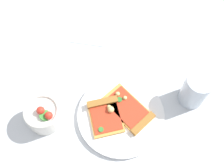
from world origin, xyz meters
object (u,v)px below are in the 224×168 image
at_px(pizza_slice_near, 129,110).
at_px(salad_bowl, 44,115).
at_px(soda_glass, 195,90).
at_px(plate, 121,115).
at_px(pizza_slice_far, 105,113).
at_px(paper_napkin, 91,30).

bearing_deg(pizza_slice_near, salad_bowl, -162.75).
distance_m(pizza_slice_near, salad_bowl, 0.25).
xyz_separation_m(pizza_slice_near, soda_glass, (0.18, 0.09, 0.04)).
distance_m(plate, pizza_slice_near, 0.03).
bearing_deg(pizza_slice_far, pizza_slice_near, 19.95).
bearing_deg(pizza_slice_near, soda_glass, 26.44).
distance_m(pizza_slice_far, paper_napkin, 0.33).
xyz_separation_m(plate, salad_bowl, (-0.22, -0.06, 0.03)).
bearing_deg(plate, salad_bowl, -164.98).
xyz_separation_m(soda_glass, paper_napkin, (-0.37, 0.19, -0.05)).
bearing_deg(plate, soda_glass, 27.60).
relative_size(plate, pizza_slice_near, 1.51).
xyz_separation_m(plate, paper_napkin, (-0.17, 0.30, -0.01)).
relative_size(pizza_slice_near, salad_bowl, 1.71).
bearing_deg(soda_glass, pizza_slice_near, -153.56).
height_order(plate, paper_napkin, plate).
relative_size(salad_bowl, paper_napkin, 0.78).
xyz_separation_m(plate, pizza_slice_far, (-0.05, -0.01, 0.01)).
bearing_deg(paper_napkin, salad_bowl, -97.87).
xyz_separation_m(pizza_slice_near, paper_napkin, (-0.19, 0.28, -0.02)).
bearing_deg(soda_glass, pizza_slice_far, -155.29).
xyz_separation_m(pizza_slice_far, soda_glass, (0.25, 0.11, 0.03)).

